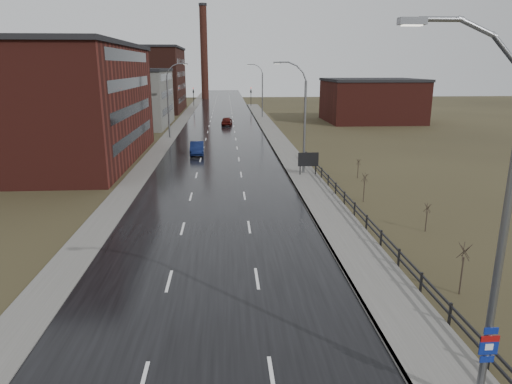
{
  "coord_description": "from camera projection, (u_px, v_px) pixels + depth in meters",
  "views": [
    {
      "loc": [
        0.8,
        -9.92,
        10.86
      ],
      "look_at": [
        2.68,
        18.49,
        3.0
      ],
      "focal_mm": 32.0,
      "sensor_mm": 36.0,
      "label": 1
    }
  ],
  "objects": [
    {
      "name": "warehouse_mid",
      "position": [
        124.0,
        98.0,
        84.86
      ],
      "size": [
        16.32,
        20.4,
        10.5
      ],
      "color": "slate",
      "rests_on": "ground"
    },
    {
      "name": "streetlight_main",
      "position": [
        492.0,
        238.0,
        13.23
      ],
      "size": [
        3.91,
        0.29,
        12.11
      ],
      "color": "slate",
      "rests_on": "ground"
    },
    {
      "name": "guardrail",
      "position": [
        370.0,
        224.0,
        30.46
      ],
      "size": [
        0.1,
        53.05,
        1.1
      ],
      "color": "black",
      "rests_on": "ground"
    },
    {
      "name": "streetlight_right_mid",
      "position": [
        302.0,
        118.0,
        46.0
      ],
      "size": [
        3.36,
        0.28,
        11.35
      ],
      "color": "slate",
      "rests_on": "ground"
    },
    {
      "name": "car_near",
      "position": [
        197.0,
        148.0,
        57.89
      ],
      "size": [
        1.89,
        4.93,
        1.6
      ],
      "primitive_type": "imported",
      "rotation": [
        0.0,
        0.0,
        0.04
      ],
      "color": "#0C163F",
      "rests_on": "ground"
    },
    {
      "name": "building_right",
      "position": [
        371.0,
        100.0,
        92.06
      ],
      "size": [
        18.36,
        16.32,
        8.5
      ],
      "color": "#471914",
      "rests_on": "ground"
    },
    {
      "name": "traffic_light_right",
      "position": [
        251.0,
        90.0,
        127.09
      ],
      "size": [
        0.58,
        2.73,
        5.3
      ],
      "color": "black",
      "rests_on": "ground"
    },
    {
      "name": "smokestack",
      "position": [
        204.0,
        52.0,
        152.15
      ],
      "size": [
        2.7,
        2.7,
        30.7
      ],
      "color": "#331611",
      "rests_on": "ground"
    },
    {
      "name": "shrub_f",
      "position": [
        358.0,
        168.0,
        45.71
      ],
      "size": [
        0.46,
        0.49,
        1.94
      ],
      "color": "#382D23",
      "rests_on": "ground"
    },
    {
      "name": "car_far",
      "position": [
        227.0,
        121.0,
        86.72
      ],
      "size": [
        2.29,
        4.83,
        1.6
      ],
      "primitive_type": "imported",
      "rotation": [
        0.0,
        0.0,
        3.05
      ],
      "color": "#460F0B",
      "rests_on": "ground"
    },
    {
      "name": "shrub_d",
      "position": [
        427.0,
        217.0,
        30.8
      ],
      "size": [
        0.47,
        0.5,
        1.97
      ],
      "color": "#382D23",
      "rests_on": "ground"
    },
    {
      "name": "shrub_c",
      "position": [
        462.0,
        268.0,
        22.16
      ],
      "size": [
        0.62,
        0.66,
        2.65
      ],
      "color": "#382D23",
      "rests_on": "ground"
    },
    {
      "name": "streetlight_left",
      "position": [
        170.0,
        100.0,
        69.97
      ],
      "size": [
        3.36,
        0.28,
        11.35
      ],
      "color": "slate",
      "rests_on": "ground"
    },
    {
      "name": "warehouse_near",
      "position": [
        36.0,
        103.0,
        52.53
      ],
      "size": [
        22.44,
        28.56,
        13.5
      ],
      "color": "#471914",
      "rests_on": "ground"
    },
    {
      "name": "billboard",
      "position": [
        308.0,
        160.0,
        46.26
      ],
      "size": [
        2.09,
        0.17,
        2.46
      ],
      "color": "black",
      "rests_on": "ground"
    },
    {
      "name": "road",
      "position": [
        221.0,
        139.0,
        70.09
      ],
      "size": [
        14.0,
        300.0,
        0.06
      ],
      "primitive_type": "cube",
      "color": "black",
      "rests_on": "ground"
    },
    {
      "name": "traffic_light_left",
      "position": [
        193.0,
        90.0,
        126.07
      ],
      "size": [
        0.58,
        2.73,
        5.3
      ],
      "color": "black",
      "rests_on": "ground"
    },
    {
      "name": "sidewalk_right",
      "position": [
        303.0,
        176.0,
        46.57
      ],
      "size": [
        3.2,
        180.0,
        0.18
      ],
      "primitive_type": "cube",
      "color": "#595651",
      "rests_on": "ground"
    },
    {
      "name": "warehouse_far",
      "position": [
        129.0,
        79.0,
        112.73
      ],
      "size": [
        26.52,
        24.48,
        15.5
      ],
      "color": "#331611",
      "rests_on": "ground"
    },
    {
      "name": "sidewalk_left",
      "position": [
        167.0,
        140.0,
        69.56
      ],
      "size": [
        2.4,
        260.0,
        0.12
      ],
      "primitive_type": "cube",
      "color": "#595651",
      "rests_on": "ground"
    },
    {
      "name": "shrub_e",
      "position": [
        364.0,
        187.0,
        37.56
      ],
      "size": [
        0.57,
        0.6,
        2.42
      ],
      "color": "#382D23",
      "rests_on": "ground"
    },
    {
      "name": "streetlight_right_far",
      "position": [
        261.0,
        91.0,
        97.94
      ],
      "size": [
        3.36,
        0.28,
        11.35
      ],
      "color": "slate",
      "rests_on": "ground"
    },
    {
      "name": "curb_right",
      "position": [
        288.0,
        176.0,
        46.48
      ],
      "size": [
        0.16,
        180.0,
        0.18
      ],
      "primitive_type": "cube",
      "color": "slate",
      "rests_on": "ground"
    }
  ]
}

